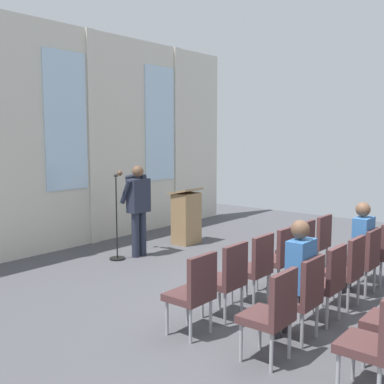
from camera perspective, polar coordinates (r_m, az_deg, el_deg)
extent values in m
plane|color=#4C4C51|center=(6.38, 14.76, -13.69)|extent=(13.61, 13.61, 0.00)
cube|color=beige|center=(9.41, -15.33, 6.33)|extent=(9.86, 0.10, 4.33)
cube|color=silver|center=(9.37, -15.18, 8.37)|extent=(0.96, 0.04, 2.65)
cube|color=beige|center=(9.75, -12.12, 6.43)|extent=(0.20, 0.08, 4.33)
cube|color=silver|center=(11.11, -3.98, 8.33)|extent=(0.96, 0.04, 2.65)
cube|color=beige|center=(11.58, -1.84, 6.63)|extent=(0.20, 0.08, 4.33)
cylinder|color=#232838|center=(8.63, -6.93, -5.25)|extent=(0.14, 0.14, 0.82)
cylinder|color=#232838|center=(8.75, -6.07, -5.07)|extent=(0.14, 0.14, 0.82)
cube|color=#232838|center=(8.57, -6.56, -0.44)|extent=(0.42, 0.22, 0.62)
cube|color=navy|center=(8.64, -7.10, 0.11)|extent=(0.06, 0.01, 0.37)
sphere|color=brown|center=(8.53, -6.65, 2.53)|extent=(0.21, 0.21, 0.21)
cylinder|color=#232838|center=(8.45, -8.12, 0.04)|extent=(0.09, 0.28, 0.45)
cylinder|color=#232838|center=(8.74, -6.45, 1.77)|extent=(0.15, 0.36, 0.15)
cylinder|color=#232838|center=(8.80, -7.25, 1.94)|extent=(0.11, 0.34, 0.15)
sphere|color=brown|center=(8.93, -8.82, 2.29)|extent=(0.10, 0.10, 0.10)
cylinder|color=black|center=(8.61, -9.11, -8.03)|extent=(0.28, 0.28, 0.03)
cylinder|color=black|center=(8.45, -9.21, -3.17)|extent=(0.02, 0.02, 1.45)
sphere|color=#262626|center=(8.35, -9.31, 2.00)|extent=(0.07, 0.07, 0.07)
cube|color=#93724C|center=(9.62, -0.70, -3.24)|extent=(0.52, 0.40, 1.05)
cube|color=#93724C|center=(9.55, -0.79, 0.11)|extent=(0.60, 0.48, 0.14)
cylinder|color=#99999E|center=(5.65, -0.54, -14.07)|extent=(0.04, 0.04, 0.40)
cylinder|color=#99999E|center=(5.39, -3.08, -15.11)|extent=(0.04, 0.04, 0.40)
cylinder|color=#99999E|center=(5.45, 2.30, -14.87)|extent=(0.04, 0.04, 0.40)
cylinder|color=#99999E|center=(5.19, -0.19, -16.02)|extent=(0.04, 0.04, 0.40)
cube|color=#4C2D2D|center=(5.33, -0.38, -12.61)|extent=(0.46, 0.44, 0.08)
cube|color=#4C2D2D|center=(5.13, 1.28, -10.21)|extent=(0.46, 0.06, 0.46)
cylinder|color=#99999E|center=(6.12, 3.38, -12.38)|extent=(0.04, 0.04, 0.40)
cylinder|color=#99999E|center=(5.85, 1.26, -13.30)|extent=(0.04, 0.04, 0.40)
cylinder|color=#99999E|center=(5.94, 6.11, -13.02)|extent=(0.04, 0.04, 0.40)
cylinder|color=#99999E|center=(5.66, 4.05, -14.03)|extent=(0.04, 0.04, 0.40)
cube|color=#4C2D2D|center=(5.81, 3.72, -10.95)|extent=(0.46, 0.44, 0.08)
cube|color=#4C2D2D|center=(5.63, 5.33, -8.69)|extent=(0.46, 0.06, 0.46)
cylinder|color=#99999E|center=(6.63, 6.68, -10.91)|extent=(0.04, 0.04, 0.40)
cylinder|color=#99999E|center=(6.34, 4.89, -11.71)|extent=(0.04, 0.04, 0.40)
cylinder|color=#99999E|center=(6.46, 9.28, -11.42)|extent=(0.04, 0.04, 0.40)
cylinder|color=#99999E|center=(6.16, 7.56, -12.30)|extent=(0.04, 0.04, 0.40)
cube|color=#4C2D2D|center=(6.32, 7.14, -9.51)|extent=(0.46, 0.44, 0.08)
cube|color=#4C2D2D|center=(6.16, 8.69, -7.38)|extent=(0.46, 0.06, 0.46)
cylinder|color=#99999E|center=(7.15, 9.48, -9.61)|extent=(0.04, 0.04, 0.40)
cylinder|color=#99999E|center=(6.85, 7.96, -10.32)|extent=(0.04, 0.04, 0.40)
cylinder|color=#99999E|center=(7.00, 11.94, -10.04)|extent=(0.04, 0.04, 0.40)
cylinder|color=#99999E|center=(6.69, 10.49, -10.79)|extent=(0.04, 0.04, 0.40)
cube|color=#4C2D2D|center=(6.85, 10.01, -8.27)|extent=(0.46, 0.44, 0.08)
cube|color=#4C2D2D|center=(6.70, 11.49, -6.27)|extent=(0.46, 0.06, 0.46)
cylinder|color=#99999E|center=(7.69, 11.88, -8.48)|extent=(0.04, 0.04, 0.40)
cylinder|color=#99999E|center=(7.38, 10.58, -9.10)|extent=(0.04, 0.04, 0.40)
cylinder|color=#99999E|center=(7.55, 14.20, -8.84)|extent=(0.04, 0.04, 0.40)
cylinder|color=#99999E|center=(7.24, 12.97, -9.49)|extent=(0.04, 0.04, 0.40)
cube|color=#4C2D2D|center=(7.40, 12.46, -7.18)|extent=(0.46, 0.44, 0.08)
cube|color=#4C2D2D|center=(7.26, 13.85, -5.31)|extent=(0.46, 0.06, 0.46)
cylinder|color=#99999E|center=(8.25, 13.95, -7.49)|extent=(0.04, 0.04, 0.40)
cylinder|color=#99999E|center=(7.93, 12.82, -8.03)|extent=(0.04, 0.04, 0.40)
cylinder|color=#99999E|center=(8.11, 16.13, -7.79)|extent=(0.04, 0.04, 0.40)
cylinder|color=#99999E|center=(7.79, 15.08, -8.37)|extent=(0.04, 0.04, 0.40)
cube|color=#4C2D2D|center=(7.96, 14.55, -6.24)|extent=(0.46, 0.44, 0.08)
cube|color=#4C2D2D|center=(7.83, 15.87, -4.48)|extent=(0.46, 0.06, 0.46)
cylinder|color=#99999E|center=(5.12, 8.31, -16.42)|extent=(0.04, 0.04, 0.40)
cylinder|color=#99999E|center=(4.84, 6.00, -17.81)|extent=(0.04, 0.04, 0.40)
cylinder|color=#99999E|center=(4.97, 11.83, -17.24)|extent=(0.04, 0.04, 0.40)
cylinder|color=#99999E|center=(4.68, 9.68, -18.77)|extent=(0.04, 0.04, 0.40)
cube|color=#4C2D2D|center=(4.81, 9.01, -14.94)|extent=(0.46, 0.44, 0.08)
cube|color=#4C2D2D|center=(4.63, 11.16, -12.30)|extent=(0.46, 0.06, 0.46)
cylinder|color=#99999E|center=(5.64, 11.76, -14.24)|extent=(0.04, 0.04, 0.40)
cylinder|color=#99999E|center=(5.34, 9.91, -15.42)|extent=(0.04, 0.04, 0.40)
cylinder|color=#99999E|center=(5.50, 15.01, -14.88)|extent=(0.04, 0.04, 0.40)
cylinder|color=#99999E|center=(5.20, 13.31, -16.16)|extent=(0.04, 0.04, 0.40)
cube|color=#4C2D2D|center=(5.33, 12.57, -12.77)|extent=(0.46, 0.44, 0.08)
cube|color=#4C2D2D|center=(5.17, 14.56, -10.31)|extent=(0.46, 0.06, 0.46)
cylinder|color=#2D2D33|center=(5.41, 10.30, -14.90)|extent=(0.10, 0.10, 0.44)
cylinder|color=#2D2D33|center=(5.56, 11.23, -14.32)|extent=(0.10, 0.10, 0.44)
cube|color=#2D2D33|center=(5.34, 12.00, -12.05)|extent=(0.34, 0.36, 0.12)
cube|color=#3366A5|center=(5.19, 13.18, -8.72)|extent=(0.36, 0.20, 0.56)
sphere|color=brown|center=(5.11, 13.10, -4.48)|extent=(0.20, 0.20, 0.20)
cylinder|color=#99999E|center=(6.18, 14.57, -12.41)|extent=(0.04, 0.04, 0.40)
cylinder|color=#99999E|center=(5.87, 13.06, -13.40)|extent=(0.04, 0.04, 0.40)
cylinder|color=#99999E|center=(6.06, 17.56, -12.91)|extent=(0.04, 0.04, 0.40)
cylinder|color=#99999E|center=(5.74, 16.19, -13.98)|extent=(0.04, 0.04, 0.40)
cube|color=#4C2D2D|center=(5.89, 15.42, -10.97)|extent=(0.46, 0.44, 0.08)
cube|color=#4C2D2D|center=(5.74, 17.26, -8.68)|extent=(0.46, 0.06, 0.46)
cylinder|color=#99999E|center=(6.74, 16.89, -10.85)|extent=(0.04, 0.04, 0.40)
cylinder|color=#99999E|center=(6.42, 15.63, -11.69)|extent=(0.04, 0.04, 0.40)
cylinder|color=#99999E|center=(6.63, 19.66, -11.26)|extent=(0.04, 0.04, 0.40)
cylinder|color=#99999E|center=(6.31, 18.53, -12.16)|extent=(0.04, 0.04, 0.40)
cube|color=#4C2D2D|center=(6.45, 17.76, -9.46)|extent=(0.46, 0.44, 0.08)
cube|color=#4C2D2D|center=(6.32, 19.46, -7.33)|extent=(0.46, 0.06, 0.46)
cylinder|color=#99999E|center=(7.31, 18.83, -9.52)|extent=(0.04, 0.04, 0.40)
cylinder|color=#99999E|center=(6.99, 17.78, -10.24)|extent=(0.04, 0.04, 0.40)
cylinder|color=#99999E|center=(7.21, 21.40, -9.86)|extent=(0.04, 0.04, 0.40)
cylinder|color=#99999E|center=(6.88, 20.45, -10.62)|extent=(0.04, 0.04, 0.40)
cube|color=#4C2D2D|center=(7.03, 19.69, -8.18)|extent=(0.46, 0.44, 0.08)
cube|color=#4C2D2D|center=(6.91, 21.28, -6.21)|extent=(0.46, 0.06, 0.46)
cylinder|color=#2D2D33|center=(7.07, 17.98, -9.89)|extent=(0.10, 0.10, 0.44)
cylinder|color=#2D2D33|center=(7.23, 18.51, -9.53)|extent=(0.10, 0.10, 0.44)
cube|color=#2D2D33|center=(7.04, 19.25, -7.65)|extent=(0.34, 0.36, 0.12)
cube|color=#3366A5|center=(6.93, 20.22, -5.12)|extent=(0.36, 0.20, 0.54)
sphere|color=brown|center=(6.87, 20.19, -2.01)|extent=(0.20, 0.20, 0.20)
cylinder|color=#99999E|center=(7.90, 20.47, -8.37)|extent=(0.04, 0.04, 0.40)
cylinder|color=#99999E|center=(7.57, 19.58, -8.99)|extent=(0.04, 0.04, 0.40)
cylinder|color=#99999E|center=(7.47, 22.07, -9.32)|extent=(0.04, 0.04, 0.40)
cube|color=#4C2D2D|center=(7.62, 21.33, -7.09)|extent=(0.46, 0.44, 0.08)
cylinder|color=#99999E|center=(4.74, 19.13, -18.73)|extent=(0.04, 0.04, 0.40)
cylinder|color=#99999E|center=(4.44, 17.41, -20.52)|extent=(0.04, 0.04, 0.40)
cube|color=#4C2D2D|center=(4.44, 20.57, -17.22)|extent=(0.46, 0.44, 0.08)
cylinder|color=#99999E|center=(5.30, 21.61, -16.03)|extent=(0.04, 0.04, 0.40)
cylinder|color=#99999E|center=(4.98, 20.29, -17.48)|extent=(0.04, 0.04, 0.40)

